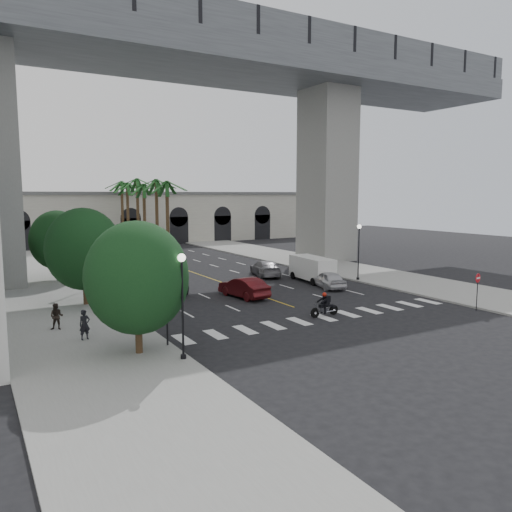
{
  "coord_description": "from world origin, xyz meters",
  "views": [
    {
      "loc": [
        -20.2,
        -27.27,
        8.2
      ],
      "look_at": [
        -0.89,
        6.0,
        3.38
      ],
      "focal_mm": 35.0,
      "sensor_mm": 36.0,
      "label": 1
    }
  ],
  "objects_px": {
    "pedestrian_b": "(57,317)",
    "motorcycle_rider": "(325,305)",
    "car_b": "(244,287)",
    "car_d": "(265,268)",
    "traffic_signal_near": "(167,302)",
    "lamp_post_left_near": "(182,297)",
    "lamp_post_left_far": "(89,253)",
    "car_c": "(163,283)",
    "cargo_van": "(312,268)",
    "car_a": "(328,279)",
    "traffic_signal_far": "(143,289)",
    "lamp_post_right": "(359,247)",
    "pedestrian_a": "(85,325)",
    "do_not_enter_sign": "(478,284)",
    "car_e": "(139,279)"
  },
  "relations": [
    {
      "from": "pedestrian_b",
      "to": "motorcycle_rider",
      "type": "bearing_deg",
      "value": 7.67
    },
    {
      "from": "car_b",
      "to": "car_d",
      "type": "distance_m",
      "value": 10.54
    },
    {
      "from": "traffic_signal_near",
      "to": "lamp_post_left_near",
      "type": "bearing_deg",
      "value": -92.29
    },
    {
      "from": "lamp_post_left_far",
      "to": "car_b",
      "type": "relative_size",
      "value": 1.09
    },
    {
      "from": "car_c",
      "to": "cargo_van",
      "type": "xyz_separation_m",
      "value": [
        13.89,
        -2.05,
        0.46
      ]
    },
    {
      "from": "car_a",
      "to": "traffic_signal_far",
      "type": "bearing_deg",
      "value": 29.74
    },
    {
      "from": "traffic_signal_far",
      "to": "car_c",
      "type": "bearing_deg",
      "value": 64.89
    },
    {
      "from": "lamp_post_right",
      "to": "cargo_van",
      "type": "distance_m",
      "value": 4.76
    },
    {
      "from": "traffic_signal_far",
      "to": "pedestrian_a",
      "type": "height_order",
      "value": "traffic_signal_far"
    },
    {
      "from": "pedestrian_b",
      "to": "do_not_enter_sign",
      "type": "height_order",
      "value": "do_not_enter_sign"
    },
    {
      "from": "lamp_post_right",
      "to": "car_c",
      "type": "xyz_separation_m",
      "value": [
        -17.76,
        4.04,
        -2.39
      ]
    },
    {
      "from": "lamp_post_right",
      "to": "car_e",
      "type": "distance_m",
      "value": 20.27
    },
    {
      "from": "lamp_post_right",
      "to": "car_b",
      "type": "relative_size",
      "value": 1.09
    },
    {
      "from": "car_d",
      "to": "cargo_van",
      "type": "bearing_deg",
      "value": 130.67
    },
    {
      "from": "car_b",
      "to": "pedestrian_b",
      "type": "distance_m",
      "value": 14.79
    },
    {
      "from": "motorcycle_rider",
      "to": "pedestrian_b",
      "type": "bearing_deg",
      "value": 161.68
    },
    {
      "from": "pedestrian_b",
      "to": "lamp_post_left_far",
      "type": "bearing_deg",
      "value": 94.23
    },
    {
      "from": "cargo_van",
      "to": "pedestrian_b",
      "type": "bearing_deg",
      "value": -159.03
    },
    {
      "from": "lamp_post_left_near",
      "to": "do_not_enter_sign",
      "type": "bearing_deg",
      "value": -0.88
    },
    {
      "from": "pedestrian_a",
      "to": "pedestrian_b",
      "type": "xyz_separation_m",
      "value": [
        -1.03,
        2.93,
        -0.04
      ]
    },
    {
      "from": "traffic_signal_far",
      "to": "car_b",
      "type": "relative_size",
      "value": 0.74
    },
    {
      "from": "lamp_post_right",
      "to": "traffic_signal_far",
      "type": "relative_size",
      "value": 1.47
    },
    {
      "from": "traffic_signal_near",
      "to": "do_not_enter_sign",
      "type": "distance_m",
      "value": 21.99
    },
    {
      "from": "lamp_post_left_far",
      "to": "traffic_signal_far",
      "type": "xyz_separation_m",
      "value": [
        0.1,
        -14.5,
        -0.71
      ]
    },
    {
      "from": "motorcycle_rider",
      "to": "car_d",
      "type": "xyz_separation_m",
      "value": [
        5.04,
        16.1,
        0.05
      ]
    },
    {
      "from": "motorcycle_rider",
      "to": "pedestrian_a",
      "type": "height_order",
      "value": "pedestrian_a"
    },
    {
      "from": "motorcycle_rider",
      "to": "car_c",
      "type": "relative_size",
      "value": 0.38
    },
    {
      "from": "cargo_van",
      "to": "motorcycle_rider",
      "type": "bearing_deg",
      "value": -116.8
    },
    {
      "from": "do_not_enter_sign",
      "to": "traffic_signal_far",
      "type": "bearing_deg",
      "value": 152.59
    },
    {
      "from": "do_not_enter_sign",
      "to": "car_a",
      "type": "bearing_deg",
      "value": 97.0
    },
    {
      "from": "car_d",
      "to": "pedestrian_a",
      "type": "bearing_deg",
      "value": 51.66
    },
    {
      "from": "car_c",
      "to": "cargo_van",
      "type": "bearing_deg",
      "value": 174.79
    },
    {
      "from": "traffic_signal_near",
      "to": "cargo_van",
      "type": "xyz_separation_m",
      "value": [
        18.83,
        12.49,
        -1.22
      ]
    },
    {
      "from": "car_a",
      "to": "pedestrian_a",
      "type": "xyz_separation_m",
      "value": [
        -21.73,
        -5.93,
        0.24
      ]
    },
    {
      "from": "traffic_signal_far",
      "to": "pedestrian_a",
      "type": "xyz_separation_m",
      "value": [
        -3.61,
        -0.73,
        -1.52
      ]
    },
    {
      "from": "car_a",
      "to": "pedestrian_b",
      "type": "bearing_deg",
      "value": 21.24
    },
    {
      "from": "do_not_enter_sign",
      "to": "lamp_post_left_far",
      "type": "bearing_deg",
      "value": 125.75
    },
    {
      "from": "cargo_van",
      "to": "do_not_enter_sign",
      "type": "relative_size",
      "value": 2.1
    },
    {
      "from": "traffic_signal_near",
      "to": "car_c",
      "type": "bearing_deg",
      "value": 71.23
    },
    {
      "from": "car_a",
      "to": "car_e",
      "type": "distance_m",
      "value": 16.47
    },
    {
      "from": "traffic_signal_far",
      "to": "pedestrian_b",
      "type": "distance_m",
      "value": 5.36
    },
    {
      "from": "lamp_post_left_near",
      "to": "lamp_post_right",
      "type": "distance_m",
      "value": 26.25
    },
    {
      "from": "motorcycle_rider",
      "to": "pedestrian_b",
      "type": "distance_m",
      "value": 16.99
    },
    {
      "from": "car_c",
      "to": "car_d",
      "type": "height_order",
      "value": "car_c"
    },
    {
      "from": "car_c",
      "to": "cargo_van",
      "type": "distance_m",
      "value": 14.05
    },
    {
      "from": "car_a",
      "to": "car_c",
      "type": "xyz_separation_m",
      "value": [
        -13.18,
        5.34,
        0.08
      ]
    },
    {
      "from": "car_a",
      "to": "car_d",
      "type": "height_order",
      "value": "car_d"
    },
    {
      "from": "lamp_post_left_near",
      "to": "pedestrian_a",
      "type": "height_order",
      "value": "lamp_post_left_near"
    },
    {
      "from": "car_d",
      "to": "cargo_van",
      "type": "height_order",
      "value": "cargo_van"
    },
    {
      "from": "traffic_signal_near",
      "to": "lamp_post_right",
      "type": "bearing_deg",
      "value": 24.82
    }
  ]
}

